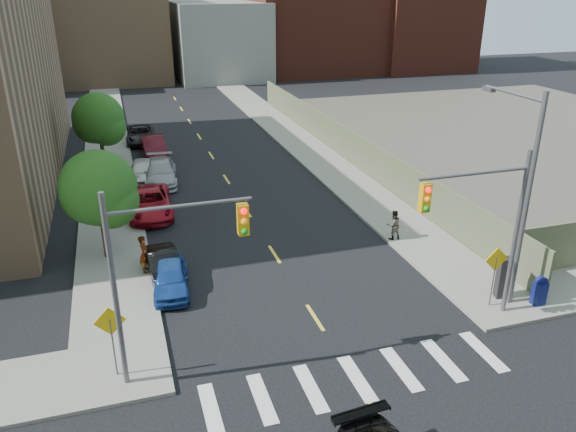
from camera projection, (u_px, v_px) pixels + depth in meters
sidewalk_nw at (107, 133)px, 50.19m from camera, size 3.50×73.00×0.15m
sidewalk_ne at (273, 121)px, 54.44m from camera, size 3.50×73.00×0.15m
fence_north at (345, 143)px, 42.61m from camera, size 0.12×44.00×2.50m
gravel_lot at (527, 134)px, 49.89m from camera, size 36.00×42.00×0.06m
bg_bldg_midwest at (111, 22)px, 74.62m from camera, size 14.00×16.00×15.00m
bg_bldg_center at (218, 40)px, 77.67m from camera, size 12.00×16.00×10.00m
bg_bldg_east at (309, 15)px, 82.09m from camera, size 18.00×18.00×16.00m
bg_bldg_fareast at (414, 7)px, 84.33m from camera, size 14.00×16.00×18.00m
signal_nw at (161, 261)px, 17.72m from camera, size 4.59×0.30×7.00m
signal_ne at (486, 217)px, 21.00m from camera, size 4.59×0.30×7.00m
streetlight_ne at (522, 186)px, 22.13m from camera, size 0.25×3.70×9.00m
warn_sign_nw at (111, 329)px, 18.64m from camera, size 1.06×0.06×2.83m
warn_sign_ne at (495, 266)px, 22.75m from camera, size 1.06×0.06×2.83m
warn_sign_midwest at (106, 193)px, 30.52m from camera, size 1.06×0.06×2.83m
tree_west_near at (99, 192)px, 26.41m from camera, size 3.66×3.64×5.52m
tree_west_far at (99, 121)px, 39.61m from camera, size 3.66×3.64×5.52m
parked_car_blue at (171, 278)px, 24.61m from camera, size 1.89×3.93×1.30m
parked_car_black at (164, 266)px, 25.65m from camera, size 1.61×3.97×1.28m
parked_car_red at (150, 203)px, 32.66m from camera, size 2.63×5.41×1.48m
parked_car_silver at (161, 172)px, 37.75m from camera, size 2.52×5.32×1.50m
parked_car_white at (143, 172)px, 37.97m from camera, size 2.13×4.45×1.47m
parked_car_maroon at (153, 147)px, 43.36m from camera, size 1.93×4.87×1.58m
parked_car_grey at (141, 134)px, 47.22m from camera, size 2.57×5.13×1.39m
mailbox at (540, 291)px, 23.33m from camera, size 0.55×0.43×1.29m
payphone at (504, 277)px, 23.76m from camera, size 0.65×0.58×1.85m
pedestrian_west at (144, 254)px, 25.86m from camera, size 0.57×0.74×1.80m
pedestrian_east at (393, 225)px, 29.18m from camera, size 0.78×0.62×1.59m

